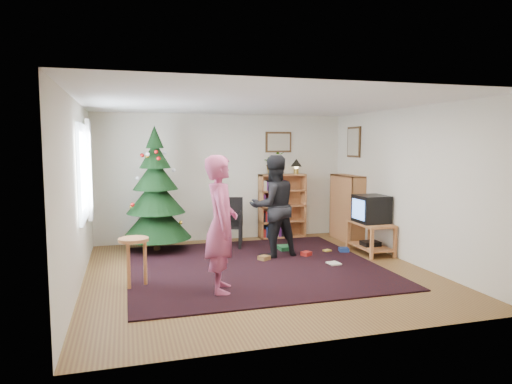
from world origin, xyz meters
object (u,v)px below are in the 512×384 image
object	(u,v)px
crt_tv	(371,209)
tv_stand	(371,235)
picture_back	(278,142)
armchair	(228,221)
person_by_chair	(273,206)
stool	(134,249)
table_lamp	(296,164)
potted_plant	(273,163)
picture_right	(354,142)
bookshelf_right	(347,207)
christmas_tree	(156,200)
bookshelf_back	(282,205)
person_standing	(221,224)

from	to	relation	value
crt_tv	tv_stand	bearing A→B (deg)	-0.00
picture_back	armchair	xyz separation A→B (m)	(-1.22, -0.66, -1.46)
picture_back	person_by_chair	world-z (taller)	picture_back
stool	table_lamp	distance (m)	4.29
tv_stand	potted_plant	bearing A→B (deg)	125.02
picture_back	table_lamp	xyz separation A→B (m)	(0.34, -0.13, -0.44)
picture_back	picture_right	bearing A→B (deg)	-28.69
bookshelf_right	stool	bearing A→B (deg)	115.24
christmas_tree	armchair	distance (m)	1.38
picture_back	christmas_tree	world-z (taller)	christmas_tree
table_lamp	bookshelf_right	bearing A→B (deg)	-35.96
armchair	picture_right	bearing A→B (deg)	15.65
bookshelf_back	stool	size ratio (longest dim) A/B	1.95
bookshelf_back	table_lamp	distance (m)	0.90
tv_stand	table_lamp	xyz separation A→B (m)	(-0.73, 1.75, 1.18)
christmas_tree	tv_stand	xyz separation A→B (m)	(3.59, -1.21, -0.61)
bookshelf_right	potted_plant	world-z (taller)	potted_plant
picture_back	person_standing	world-z (taller)	picture_back
picture_back	crt_tv	bearing A→B (deg)	-60.52
bookshelf_back	potted_plant	size ratio (longest dim) A/B	2.89
bookshelf_back	stool	bearing A→B (deg)	-139.38
picture_back	christmas_tree	bearing A→B (deg)	-164.93
christmas_tree	stool	bearing A→B (deg)	-101.99
stool	christmas_tree	bearing A→B (deg)	78.01
bookshelf_right	potted_plant	distance (m)	1.71
bookshelf_right	armchair	distance (m)	2.42
tv_stand	potted_plant	size ratio (longest dim) A/B	2.00
person_by_chair	potted_plant	distance (m)	1.71
armchair	table_lamp	world-z (taller)	table_lamp
bookshelf_back	bookshelf_right	world-z (taller)	same
picture_right	bookshelf_back	world-z (taller)	picture_right
person_standing	table_lamp	distance (m)	3.85
tv_stand	crt_tv	bearing A→B (deg)	180.00
christmas_tree	picture_back	bearing A→B (deg)	15.07
picture_back	person_standing	distance (m)	3.87
picture_back	tv_stand	xyz separation A→B (m)	(1.07, -1.89, -1.63)
potted_plant	picture_back	bearing A→B (deg)	40.48
picture_right	person_by_chair	world-z (taller)	picture_right
picture_right	armchair	bearing A→B (deg)	178.43
picture_right	person_standing	bearing A→B (deg)	-141.96
christmas_tree	person_by_chair	bearing A→B (deg)	-26.85
bookshelf_right	armchair	xyz separation A→B (m)	(-2.41, 0.10, -0.18)
picture_right	armchair	world-z (taller)	picture_right
christmas_tree	person_standing	size ratio (longest dim) A/B	1.26
picture_right	crt_tv	distance (m)	1.66
picture_right	potted_plant	bearing A→B (deg)	158.31
bookshelf_back	person_standing	xyz separation A→B (m)	(-1.91, -3.09, 0.22)
christmas_tree	bookshelf_right	world-z (taller)	christmas_tree
tv_stand	bookshelf_right	bearing A→B (deg)	83.98
armchair	christmas_tree	bearing A→B (deg)	-161.74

